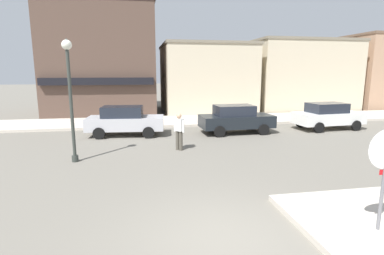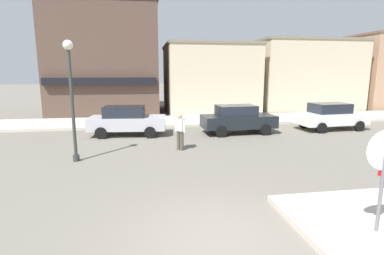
{
  "view_description": "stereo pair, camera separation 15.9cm",
  "coord_description": "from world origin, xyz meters",
  "px_view_note": "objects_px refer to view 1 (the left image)",
  "views": [
    {
      "loc": [
        -1.66,
        -5.35,
        3.38
      ],
      "look_at": [
        0.11,
        4.5,
        1.5
      ],
      "focal_mm": 28.0,
      "sensor_mm": 36.0,
      "label": 1
    },
    {
      "loc": [
        -1.5,
        -5.38,
        3.38
      ],
      "look_at": [
        0.11,
        4.5,
        1.5
      ],
      "focal_mm": 28.0,
      "sensor_mm": 36.0,
      "label": 2
    }
  ],
  "objects_px": {
    "parked_car_third": "(328,116)",
    "lamp_post": "(70,83)",
    "parked_car_nearest": "(125,120)",
    "parked_car_second": "(236,119)",
    "pedestrian_crossing_near": "(179,131)"
  },
  "relations": [
    {
      "from": "parked_car_nearest",
      "to": "parked_car_second",
      "type": "relative_size",
      "value": 1.02
    },
    {
      "from": "parked_car_second",
      "to": "parked_car_third",
      "type": "bearing_deg",
      "value": 1.39
    },
    {
      "from": "parked_car_third",
      "to": "lamp_post",
      "type": "bearing_deg",
      "value": -162.52
    },
    {
      "from": "lamp_post",
      "to": "parked_car_third",
      "type": "distance_m",
      "value": 14.24
    },
    {
      "from": "parked_car_second",
      "to": "pedestrian_crossing_near",
      "type": "xyz_separation_m",
      "value": [
        -3.58,
        -3.09,
        0.06
      ]
    },
    {
      "from": "parked_car_second",
      "to": "pedestrian_crossing_near",
      "type": "height_order",
      "value": "pedestrian_crossing_near"
    },
    {
      "from": "lamp_post",
      "to": "parked_car_nearest",
      "type": "height_order",
      "value": "lamp_post"
    },
    {
      "from": "parked_car_nearest",
      "to": "parked_car_second",
      "type": "bearing_deg",
      "value": -4.32
    },
    {
      "from": "parked_car_third",
      "to": "pedestrian_crossing_near",
      "type": "bearing_deg",
      "value": -160.84
    },
    {
      "from": "lamp_post",
      "to": "parked_car_second",
      "type": "distance_m",
      "value": 8.99
    },
    {
      "from": "parked_car_third",
      "to": "pedestrian_crossing_near",
      "type": "relative_size",
      "value": 2.56
    },
    {
      "from": "pedestrian_crossing_near",
      "to": "parked_car_second",
      "type": "bearing_deg",
      "value": 40.79
    },
    {
      "from": "parked_car_nearest",
      "to": "parked_car_third",
      "type": "height_order",
      "value": "same"
    },
    {
      "from": "lamp_post",
      "to": "parked_car_nearest",
      "type": "distance_m",
      "value": 5.3
    },
    {
      "from": "parked_car_second",
      "to": "pedestrian_crossing_near",
      "type": "relative_size",
      "value": 2.53
    }
  ]
}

